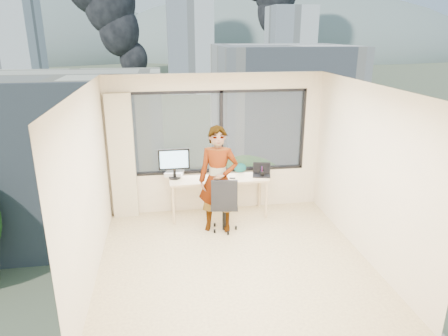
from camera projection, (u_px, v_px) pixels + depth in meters
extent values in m
cube|color=beige|center=(234.00, 261.00, 6.13)|extent=(4.00, 4.00, 0.01)
cube|color=white|center=(236.00, 87.00, 5.30)|extent=(4.00, 4.00, 0.01)
cube|color=beige|center=(272.00, 252.00, 3.84)|extent=(4.00, 0.01, 2.60)
cube|color=beige|center=(88.00, 188.00, 5.43)|extent=(0.01, 4.00, 2.60)
cube|color=beige|center=(367.00, 173.00, 6.00)|extent=(0.01, 4.00, 2.60)
cube|color=beige|center=(122.00, 157.00, 7.28)|extent=(0.45, 0.14, 2.30)
cube|color=tan|center=(219.00, 196.00, 7.56)|extent=(1.80, 0.60, 0.75)
imported|color=#2D2D33|center=(218.00, 180.00, 6.83)|extent=(0.76, 0.59, 1.84)
cube|color=white|center=(174.00, 173.00, 7.53)|extent=(0.38, 0.35, 0.08)
cube|color=black|center=(232.00, 178.00, 7.38)|extent=(0.12, 0.07, 0.01)
cylinder|color=black|center=(262.00, 174.00, 7.47)|extent=(0.09, 0.09, 0.10)
ellipsoid|color=#0B4647|center=(240.00, 168.00, 7.68)|extent=(0.26, 0.18, 0.18)
cube|color=#515B3D|center=(165.00, 92.00, 123.02)|extent=(400.00, 400.00, 0.04)
cube|color=beige|center=(71.00, 157.00, 35.17)|extent=(16.00, 12.00, 14.00)
cube|color=silver|center=(280.00, 119.00, 45.37)|extent=(14.00, 13.00, 16.00)
cube|color=silver|center=(5.00, 48.00, 90.10)|extent=(14.00, 14.00, 28.00)
cube|color=silver|center=(190.00, 40.00, 119.39)|extent=(13.00, 13.00, 30.00)
cube|color=silver|center=(290.00, 45.00, 144.09)|extent=(15.00, 15.00, 26.00)
ellipsoid|color=slate|center=(287.00, 55.00, 324.78)|extent=(300.00, 220.00, 96.00)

